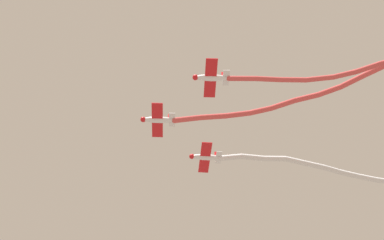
% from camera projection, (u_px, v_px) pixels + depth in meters
% --- Properties ---
extents(airplane_lead, '(4.49, 5.77, 1.46)m').
position_uv_depth(airplane_lead, '(158.00, 120.00, 73.65)').
color(airplane_lead, white).
extents(smoke_trail_lead, '(20.83, 17.87, 4.79)m').
position_uv_depth(smoke_trail_lead, '(281.00, 101.00, 74.00)').
color(smoke_trail_lead, '#DB4C4C').
extents(airplane_left_wing, '(4.49, 5.77, 1.46)m').
position_uv_depth(airplane_left_wing, '(211.00, 78.00, 69.02)').
color(airplane_left_wing, white).
extents(smoke_trail_left_wing, '(16.25, 13.31, 1.43)m').
position_uv_depth(smoke_trail_left_wing, '(318.00, 74.00, 67.94)').
color(smoke_trail_left_wing, '#DB4C4C').
extents(airplane_right_wing, '(4.51, 5.82, 1.46)m').
position_uv_depth(airplane_right_wing, '(205.00, 157.00, 78.75)').
color(airplane_right_wing, white).
extents(smoke_trail_right_wing, '(28.08, 7.51, 2.15)m').
position_uv_depth(smoke_trail_right_wing, '(322.00, 169.00, 81.14)').
color(smoke_trail_right_wing, white).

